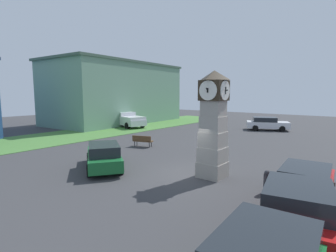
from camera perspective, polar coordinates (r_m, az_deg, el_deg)
The scene contains 14 objects.
ground_plane at distance 14.06m, azimuth 4.66°, elevation -10.37°, with size 88.61×88.61×0.00m, color #38383A.
clock_tower at distance 13.20m, azimuth 9.81°, elevation -0.01°, with size 1.47×1.50×5.33m.
bollard_near_tower at distance 13.87m, azimuth 30.85°, elevation -9.13°, with size 0.31×0.31×1.15m.
bollard_mid_row at distance 12.84m, azimuth 25.88°, elevation -10.27°, with size 0.31×0.31×1.07m.
bollard_far_row at distance 12.10m, azimuth 20.76°, elevation -11.23°, with size 0.30×0.30×1.00m.
car_near_tower at distance 8.99m, azimuth 26.37°, elevation -15.93°, with size 4.42×2.70×1.62m.
car_by_building at distance 11.41m, azimuth 27.77°, elevation -11.27°, with size 4.19×2.08×1.54m.
car_far_lot at distance 15.19m, azimuth -13.80°, elevation -6.31°, with size 3.90×4.54×1.45m.
car_silver_hatch at distance 32.07m, azimuth 20.72°, elevation 0.52°, with size 3.69×4.96×1.49m.
pickup_truck at distance 32.99m, azimuth -8.59°, elevation 1.36°, with size 3.45×5.54×1.85m.
bench at distance 20.84m, azimuth -5.58°, elevation -3.10°, with size 0.99×1.69×0.90m.
pedestrian_near_bench at distance 28.77m, azimuth 9.96°, elevation 0.55°, with size 0.47×0.41×1.69m.
storefront_low_left at distance 39.04m, azimuth -11.18°, elevation 7.06°, with size 20.13×11.05×8.46m.
grass_verge_far at distance 27.89m, azimuth -20.54°, elevation -1.97°, with size 53.16×7.71×0.04m, color #477A38.
Camera 1 is at (-11.20, -7.36, 4.23)m, focal length 28.00 mm.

